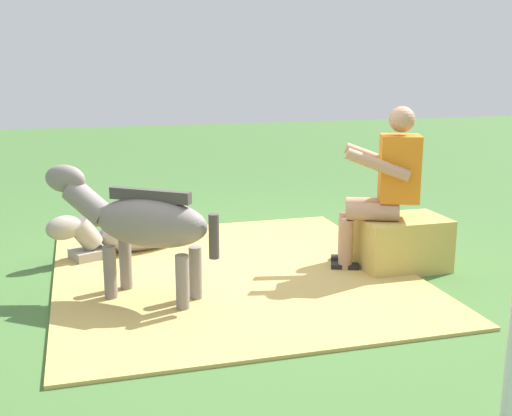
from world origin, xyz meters
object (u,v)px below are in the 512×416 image
object	(u,v)px
person_seated	(384,182)
hay_bale	(401,243)
pony_standing	(140,222)
pony_lying	(136,231)
soda_bottle	(439,237)

from	to	relation	value
person_seated	hay_bale	bearing A→B (deg)	165.04
hay_bale	pony_standing	world-z (taller)	pony_standing
pony_lying	pony_standing	bearing A→B (deg)	86.76
pony_lying	soda_bottle	size ratio (longest dim) A/B	5.16
hay_bale	pony_lying	world-z (taller)	hay_bale
hay_bale	pony_lying	bearing A→B (deg)	-27.52
hay_bale	pony_standing	size ratio (longest dim) A/B	0.60
pony_standing	pony_lying	xyz separation A→B (m)	(-0.07, -1.18, -0.37)
pony_lying	soda_bottle	distance (m)	2.67
hay_bale	pony_standing	bearing A→B (deg)	3.62
hay_bale	soda_bottle	xyz separation A→B (m)	(-0.57, -0.35, -0.09)
soda_bottle	pony_lying	bearing A→B (deg)	-15.06
hay_bale	person_seated	distance (m)	0.52
person_seated	soda_bottle	world-z (taller)	person_seated
pony_standing	soda_bottle	bearing A→B (deg)	-169.60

